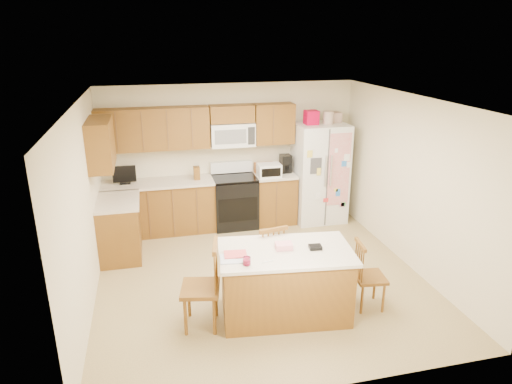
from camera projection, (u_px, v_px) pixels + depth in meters
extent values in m
plane|color=olive|center=(260.00, 277.00, 6.53)|extent=(4.50, 4.50, 0.00)
cube|color=beige|center=(231.00, 154.00, 8.18)|extent=(4.50, 0.10, 2.50)
cube|color=beige|center=(322.00, 278.00, 4.05)|extent=(4.50, 0.10, 2.50)
cube|color=beige|center=(84.00, 209.00, 5.63)|extent=(0.10, 4.50, 2.50)
cube|color=beige|center=(411.00, 183.00, 6.61)|extent=(0.10, 4.50, 2.50)
cube|color=white|center=(261.00, 101.00, 5.71)|extent=(4.50, 4.50, 0.04)
cube|color=brown|center=(160.00, 208.00, 7.89)|extent=(1.87, 0.60, 0.88)
cube|color=brown|center=(274.00, 199.00, 8.34)|extent=(0.72, 0.60, 0.88)
cube|color=brown|center=(120.00, 229.00, 7.04)|extent=(0.60, 0.95, 0.88)
cube|color=beige|center=(158.00, 183.00, 7.73)|extent=(1.87, 0.64, 0.04)
cube|color=beige|center=(275.00, 175.00, 8.18)|extent=(0.72, 0.64, 0.04)
cube|color=beige|center=(117.00, 201.00, 6.89)|extent=(0.64, 0.95, 0.04)
cube|color=brown|center=(153.00, 129.00, 7.56)|extent=(1.85, 0.33, 0.70)
cube|color=brown|center=(274.00, 124.00, 8.02)|extent=(0.70, 0.33, 0.70)
cube|color=brown|center=(231.00, 114.00, 7.78)|extent=(0.76, 0.33, 0.29)
cube|color=brown|center=(101.00, 144.00, 6.56)|extent=(0.33, 0.95, 0.70)
cube|color=brown|center=(117.00, 133.00, 7.28)|extent=(0.02, 0.01, 0.66)
cube|color=brown|center=(124.00, 218.00, 7.48)|extent=(0.02, 0.01, 0.84)
cube|color=brown|center=(142.00, 132.00, 7.37)|extent=(0.02, 0.01, 0.66)
cube|color=brown|center=(149.00, 216.00, 7.57)|extent=(0.02, 0.01, 0.84)
cube|color=brown|center=(167.00, 130.00, 7.46)|extent=(0.02, 0.01, 0.66)
cube|color=brown|center=(173.00, 213.00, 7.66)|extent=(0.02, 0.01, 0.84)
cube|color=brown|center=(192.00, 129.00, 7.54)|extent=(0.01, 0.01, 0.66)
cube|color=brown|center=(197.00, 211.00, 7.74)|extent=(0.01, 0.01, 0.84)
cube|color=brown|center=(273.00, 125.00, 7.85)|extent=(0.01, 0.01, 0.66)
cube|color=brown|center=(277.00, 205.00, 8.05)|extent=(0.01, 0.01, 0.84)
cube|color=white|center=(232.00, 134.00, 7.88)|extent=(0.76, 0.38, 0.40)
cube|color=slate|center=(231.00, 137.00, 7.69)|extent=(0.54, 0.01, 0.24)
cube|color=#262626|center=(251.00, 136.00, 7.76)|extent=(0.12, 0.01, 0.30)
cube|color=brown|center=(197.00, 173.00, 7.84)|extent=(0.10, 0.14, 0.22)
cube|color=black|center=(125.00, 183.00, 7.63)|extent=(0.18, 0.12, 0.02)
cube|color=black|center=(124.00, 174.00, 7.58)|extent=(0.38, 0.03, 0.28)
cube|color=#B2591D|center=(265.00, 168.00, 8.19)|extent=(0.35, 0.22, 0.18)
cube|color=white|center=(269.00, 170.00, 7.97)|extent=(0.40, 0.28, 0.23)
cube|color=black|center=(271.00, 173.00, 7.85)|extent=(0.34, 0.01, 0.15)
cube|color=black|center=(286.00, 164.00, 8.22)|extent=(0.18, 0.22, 0.32)
cylinder|color=black|center=(287.00, 168.00, 8.18)|extent=(0.12, 0.12, 0.12)
cube|color=black|center=(235.00, 202.00, 8.16)|extent=(0.76, 0.64, 0.88)
cube|color=black|center=(238.00, 210.00, 7.87)|extent=(0.68, 0.01, 0.42)
cube|color=black|center=(234.00, 178.00, 8.00)|extent=(0.76, 0.64, 0.03)
cube|color=white|center=(231.00, 167.00, 8.20)|extent=(0.76, 0.10, 0.20)
cube|color=white|center=(319.00, 173.00, 8.30)|extent=(0.90, 0.75, 1.80)
cube|color=#4C4C4C|center=(327.00, 179.00, 7.95)|extent=(0.02, 0.01, 1.75)
cube|color=silver|center=(325.00, 171.00, 7.87)|extent=(0.02, 0.03, 0.55)
cube|color=silver|center=(331.00, 171.00, 7.89)|extent=(0.02, 0.03, 0.55)
cube|color=#3F3F44|center=(316.00, 166.00, 7.82)|extent=(0.20, 0.01, 0.28)
cube|color=#D84C59|center=(338.00, 170.00, 7.94)|extent=(0.42, 0.01, 1.30)
cube|color=#C2002F|center=(311.00, 117.00, 7.92)|extent=(0.22, 0.22, 0.24)
cylinder|color=tan|center=(328.00, 118.00, 7.94)|extent=(0.18, 0.18, 0.22)
cube|color=tan|center=(335.00, 117.00, 8.11)|extent=(0.18, 0.20, 0.18)
cube|color=brown|center=(285.00, 284.00, 5.56)|extent=(1.59, 1.02, 0.83)
cube|color=beige|center=(286.00, 252.00, 5.41)|extent=(1.68, 1.10, 0.04)
cylinder|color=#C2002F|center=(247.00, 262.00, 5.06)|extent=(0.08, 0.08, 0.06)
cylinder|color=white|center=(247.00, 261.00, 5.06)|extent=(0.09, 0.09, 0.09)
cube|color=pink|center=(284.00, 246.00, 5.44)|extent=(0.22, 0.17, 0.07)
cube|color=black|center=(315.00, 247.00, 5.44)|extent=(0.16, 0.14, 0.04)
cube|color=white|center=(233.00, 259.00, 5.19)|extent=(0.33, 0.27, 0.01)
cube|color=#D84C4C|center=(235.00, 254.00, 5.27)|extent=(0.28, 0.23, 0.01)
cylinder|color=white|center=(268.00, 262.00, 5.13)|extent=(0.14, 0.04, 0.01)
cube|color=brown|center=(200.00, 289.00, 5.30)|extent=(0.52, 0.54, 0.05)
cylinder|color=brown|center=(189.00, 299.00, 5.56)|extent=(0.04, 0.04, 0.47)
cylinder|color=brown|center=(185.00, 317.00, 5.21)|extent=(0.04, 0.04, 0.47)
cylinder|color=brown|center=(216.00, 299.00, 5.57)|extent=(0.04, 0.04, 0.47)
cylinder|color=brown|center=(214.00, 317.00, 5.22)|extent=(0.04, 0.04, 0.47)
cylinder|color=brown|center=(216.00, 260.00, 5.37)|extent=(0.02, 0.02, 0.53)
cylinder|color=brown|center=(216.00, 263.00, 5.29)|extent=(0.02, 0.02, 0.53)
cylinder|color=brown|center=(216.00, 266.00, 5.21)|extent=(0.02, 0.02, 0.53)
cylinder|color=brown|center=(215.00, 270.00, 5.14)|extent=(0.02, 0.02, 0.53)
cylinder|color=brown|center=(215.00, 274.00, 5.06)|extent=(0.02, 0.02, 0.53)
cube|color=brown|center=(215.00, 246.00, 5.13)|extent=(0.13, 0.44, 0.05)
cube|color=brown|center=(268.00, 259.00, 6.10)|extent=(0.48, 0.46, 0.04)
cylinder|color=brown|center=(274.00, 267.00, 6.37)|extent=(0.04, 0.04, 0.43)
cylinder|color=brown|center=(252.00, 272.00, 6.24)|extent=(0.04, 0.04, 0.43)
cylinder|color=brown|center=(284.00, 277.00, 6.11)|extent=(0.04, 0.04, 0.43)
cylinder|color=brown|center=(261.00, 282.00, 5.98)|extent=(0.04, 0.04, 0.43)
cylinder|color=brown|center=(284.00, 245.00, 5.92)|extent=(0.02, 0.02, 0.48)
cylinder|color=brown|center=(279.00, 246.00, 5.90)|extent=(0.02, 0.02, 0.48)
cylinder|color=brown|center=(273.00, 247.00, 5.87)|extent=(0.02, 0.02, 0.48)
cylinder|color=brown|center=(268.00, 248.00, 5.84)|extent=(0.02, 0.02, 0.48)
cylinder|color=brown|center=(263.00, 249.00, 5.81)|extent=(0.02, 0.02, 0.48)
cube|color=brown|center=(274.00, 230.00, 5.79)|extent=(0.40, 0.11, 0.05)
cube|color=brown|center=(370.00, 277.00, 5.71)|extent=(0.41, 0.43, 0.04)
cylinder|color=brown|center=(383.00, 298.00, 5.65)|extent=(0.03, 0.03, 0.39)
cylinder|color=brown|center=(375.00, 285.00, 5.94)|extent=(0.03, 0.03, 0.39)
cylinder|color=brown|center=(362.00, 300.00, 5.62)|extent=(0.03, 0.03, 0.39)
cylinder|color=brown|center=(354.00, 286.00, 5.91)|extent=(0.03, 0.03, 0.39)
cylinder|color=brown|center=(363.00, 266.00, 5.49)|extent=(0.02, 0.02, 0.44)
cylinder|color=brown|center=(361.00, 264.00, 5.55)|extent=(0.02, 0.02, 0.44)
cylinder|color=brown|center=(359.00, 261.00, 5.62)|extent=(0.02, 0.02, 0.44)
cylinder|color=brown|center=(357.00, 258.00, 5.68)|extent=(0.02, 0.02, 0.44)
cylinder|color=brown|center=(356.00, 256.00, 5.75)|extent=(0.02, 0.02, 0.44)
cube|color=brown|center=(360.00, 245.00, 5.54)|extent=(0.08, 0.37, 0.05)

